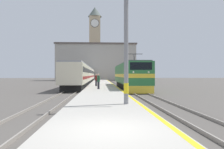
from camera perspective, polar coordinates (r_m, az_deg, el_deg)
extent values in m
plane|color=#514C47|center=(36.85, -2.75, -3.25)|extent=(200.00, 200.00, 0.00)
cube|color=#ADA89E|center=(31.85, -2.68, -3.42)|extent=(4.33, 140.00, 0.38)
cube|color=yellow|center=(31.92, 0.95, -3.06)|extent=(0.20, 140.00, 0.00)
cube|color=#514C47|center=(32.14, 4.43, -3.71)|extent=(2.83, 140.00, 0.02)
cube|color=gray|center=(32.05, 3.16, -3.58)|extent=(0.07, 140.00, 0.14)
cube|color=gray|center=(32.24, 5.70, -3.55)|extent=(0.07, 140.00, 0.14)
cube|color=#514C47|center=(32.04, -9.22, -3.72)|extent=(2.84, 140.00, 0.02)
cube|color=gray|center=(32.12, -10.49, -3.57)|extent=(0.07, 140.00, 0.14)
cube|color=gray|center=(31.96, -7.93, -3.59)|extent=(0.07, 140.00, 0.14)
cube|color=black|center=(31.57, 4.56, -2.98)|extent=(2.47, 16.43, 0.90)
cube|color=#286B38|center=(31.53, 4.56, 0.21)|extent=(2.90, 17.86, 2.61)
cube|color=gold|center=(31.53, 4.56, -0.27)|extent=(2.92, 17.88, 0.44)
cube|color=gold|center=(22.91, 7.53, -3.97)|extent=(2.75, 0.30, 0.81)
cube|color=black|center=(22.79, 7.58, 2.20)|extent=(2.32, 0.12, 0.80)
sphere|color=white|center=(22.60, 5.61, 0.64)|extent=(0.20, 0.20, 0.20)
sphere|color=white|center=(22.90, 9.56, 0.63)|extent=(0.20, 0.20, 0.20)
cube|color=#4C4C51|center=(31.56, 4.56, 2.68)|extent=(2.61, 16.97, 0.12)
cylinder|color=#333333|center=(26.84, 5.95, 4.36)|extent=(0.06, 0.63, 1.03)
cylinder|color=#333333|center=(27.53, 5.72, 4.25)|extent=(0.06, 0.63, 1.03)
cube|color=#262626|center=(27.23, 5.84, 5.35)|extent=(2.03, 0.08, 0.06)
cube|color=black|center=(48.68, -7.14, -1.94)|extent=(2.46, 47.06, 0.90)
cube|color=beige|center=(48.65, -7.14, 0.09)|extent=(2.90, 49.02, 2.56)
cube|color=black|center=(48.65, -7.14, 0.69)|extent=(2.92, 48.04, 0.64)
cube|color=maroon|center=(48.65, -7.14, -0.51)|extent=(2.92, 48.04, 0.36)
cube|color=gray|center=(48.67, -7.14, 1.72)|extent=(2.67, 49.02, 0.20)
cylinder|color=gray|center=(12.71, 3.72, 9.31)|extent=(0.26, 0.26, 7.50)
cylinder|color=yellow|center=(12.56, 3.72, -3.62)|extent=(0.28, 0.28, 0.60)
cylinder|color=#23232D|center=(25.54, -3.55, -2.86)|extent=(0.26, 0.26, 0.85)
cylinder|color=#234C33|center=(25.51, -3.55, -1.11)|extent=(0.34, 0.34, 0.71)
sphere|color=tan|center=(25.51, -3.55, -0.05)|extent=(0.23, 0.23, 0.23)
cylinder|color=#23232D|center=(32.32, -4.17, -2.28)|extent=(0.26, 0.26, 0.84)
cylinder|color=maroon|center=(32.30, -4.17, -0.91)|extent=(0.34, 0.34, 0.70)
sphere|color=tan|center=(32.29, -4.17, -0.09)|extent=(0.23, 0.23, 0.23)
cube|color=tan|center=(86.13, -4.49, 6.82)|extent=(4.24, 4.24, 24.72)
cylinder|color=black|center=(85.67, -4.52, 13.24)|extent=(3.27, 0.06, 3.27)
cylinder|color=white|center=(85.64, -4.52, 13.25)|extent=(2.97, 0.10, 2.97)
cone|color=#47514C|center=(88.97, -4.49, 15.98)|extent=(5.30, 5.30, 3.82)
cube|color=#A8A399|center=(78.33, -4.16, 3.03)|extent=(27.64, 8.04, 12.52)
cube|color=#564C47|center=(78.95, -4.16, 7.75)|extent=(28.24, 8.64, 0.50)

